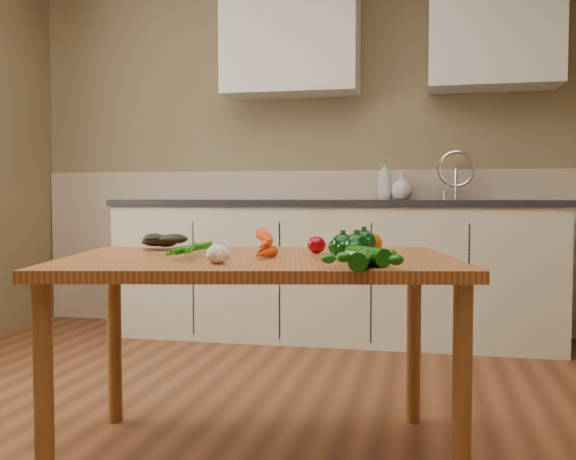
{
  "coord_description": "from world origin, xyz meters",
  "views": [
    {
      "loc": [
        0.79,
        -1.92,
        0.92
      ],
      "look_at": [
        0.28,
        0.46,
        0.79
      ],
      "focal_mm": 40.0,
      "sensor_mm": 36.0,
      "label": 1
    }
  ],
  "objects_px": {
    "soap_bottle_a": "(385,180)",
    "garlic_bulb": "(218,254)",
    "soap_bottle_c": "(402,186)",
    "zucchini_a": "(367,256)",
    "pepper_b": "(364,243)",
    "pepper_a": "(343,246)",
    "table": "(259,279)",
    "carrot_bunch": "(242,246)",
    "tomato_c": "(371,243)",
    "tomato_b": "(350,243)",
    "tomato_a": "(317,245)",
    "zucchini_b": "(362,259)",
    "pepper_c": "(356,247)",
    "soap_bottle_b": "(399,187)",
    "leafy_greens": "(158,238)"
  },
  "relations": [
    {
      "from": "soap_bottle_a",
      "to": "garlic_bulb",
      "type": "relative_size",
      "value": 3.61
    },
    {
      "from": "soap_bottle_c",
      "to": "zucchini_a",
      "type": "bearing_deg",
      "value": 98.2
    },
    {
      "from": "pepper_b",
      "to": "zucchini_a",
      "type": "relative_size",
      "value": 0.52
    },
    {
      "from": "soap_bottle_a",
      "to": "pepper_a",
      "type": "relative_size",
      "value": 3.15
    },
    {
      "from": "table",
      "to": "soap_bottle_c",
      "type": "distance_m",
      "value": 2.13
    },
    {
      "from": "pepper_b",
      "to": "soap_bottle_a",
      "type": "bearing_deg",
      "value": 91.44
    },
    {
      "from": "soap_bottle_c",
      "to": "table",
      "type": "bearing_deg",
      "value": 87.39
    },
    {
      "from": "carrot_bunch",
      "to": "tomato_c",
      "type": "distance_m",
      "value": 0.47
    },
    {
      "from": "table",
      "to": "tomato_b",
      "type": "height_order",
      "value": "tomato_b"
    },
    {
      "from": "table",
      "to": "garlic_bulb",
      "type": "xyz_separation_m",
      "value": [
        -0.06,
        -0.26,
        0.11
      ]
    },
    {
      "from": "tomato_a",
      "to": "zucchini_b",
      "type": "bearing_deg",
      "value": -65.95
    },
    {
      "from": "table",
      "to": "soap_bottle_c",
      "type": "relative_size",
      "value": 8.39
    },
    {
      "from": "table",
      "to": "tomato_a",
      "type": "height_order",
      "value": "tomato_a"
    },
    {
      "from": "soap_bottle_a",
      "to": "pepper_c",
      "type": "distance_m",
      "value": 2.16
    },
    {
      "from": "pepper_c",
      "to": "zucchini_b",
      "type": "xyz_separation_m",
      "value": [
        0.04,
        -0.27,
        -0.01
      ]
    },
    {
      "from": "soap_bottle_b",
      "to": "tomato_a",
      "type": "xyz_separation_m",
      "value": [
        -0.22,
        -1.98,
        -0.24
      ]
    },
    {
      "from": "table",
      "to": "tomato_a",
      "type": "bearing_deg",
      "value": 33.98
    },
    {
      "from": "tomato_b",
      "to": "zucchini_b",
      "type": "height_order",
      "value": "tomato_b"
    },
    {
      "from": "table",
      "to": "leafy_greens",
      "type": "xyz_separation_m",
      "value": [
        -0.46,
        0.2,
        0.13
      ]
    },
    {
      "from": "soap_bottle_c",
      "to": "tomato_c",
      "type": "distance_m",
      "value": 1.86
    },
    {
      "from": "tomato_a",
      "to": "tomato_b",
      "type": "distance_m",
      "value": 0.15
    },
    {
      "from": "pepper_b",
      "to": "soap_bottle_c",
      "type": "bearing_deg",
      "value": 88.13
    },
    {
      "from": "table",
      "to": "tomato_a",
      "type": "distance_m",
      "value": 0.27
    },
    {
      "from": "soap_bottle_a",
      "to": "pepper_a",
      "type": "height_order",
      "value": "soap_bottle_a"
    },
    {
      "from": "soap_bottle_b",
      "to": "leafy_greens",
      "type": "distance_m",
      "value": 2.14
    },
    {
      "from": "soap_bottle_b",
      "to": "pepper_b",
      "type": "bearing_deg",
      "value": 19.47
    },
    {
      "from": "pepper_b",
      "to": "tomato_c",
      "type": "bearing_deg",
      "value": 74.69
    },
    {
      "from": "pepper_a",
      "to": "pepper_c",
      "type": "xyz_separation_m",
      "value": [
        0.05,
        -0.04,
        0.0
      ]
    },
    {
      "from": "soap_bottle_a",
      "to": "soap_bottle_c",
      "type": "distance_m",
      "value": 0.14
    },
    {
      "from": "zucchini_a",
      "to": "garlic_bulb",
      "type": "bearing_deg",
      "value": -172.51
    },
    {
      "from": "soap_bottle_a",
      "to": "tomato_a",
      "type": "relative_size",
      "value": 3.78
    },
    {
      "from": "tomato_a",
      "to": "tomato_b",
      "type": "xyz_separation_m",
      "value": [
        0.11,
        0.09,
        0.0
      ]
    },
    {
      "from": "soap_bottle_c",
      "to": "tomato_a",
      "type": "bearing_deg",
      "value": 91.47
    },
    {
      "from": "tomato_b",
      "to": "zucchini_b",
      "type": "distance_m",
      "value": 0.57
    },
    {
      "from": "leafy_greens",
      "to": "zucchini_a",
      "type": "height_order",
      "value": "leafy_greens"
    },
    {
      "from": "table",
      "to": "pepper_a",
      "type": "bearing_deg",
      "value": -9.14
    },
    {
      "from": "carrot_bunch",
      "to": "zucchini_b",
      "type": "distance_m",
      "value": 0.55
    },
    {
      "from": "tomato_c",
      "to": "zucchini_a",
      "type": "relative_size",
      "value": 0.47
    },
    {
      "from": "soap_bottle_a",
      "to": "carrot_bunch",
      "type": "xyz_separation_m",
      "value": [
        -0.36,
        -2.11,
        -0.28
      ]
    },
    {
      "from": "table",
      "to": "tomato_b",
      "type": "xyz_separation_m",
      "value": [
        0.28,
        0.27,
        0.11
      ]
    },
    {
      "from": "zucchini_b",
      "to": "carrot_bunch",
      "type": "bearing_deg",
      "value": 145.16
    },
    {
      "from": "pepper_c",
      "to": "zucchini_a",
      "type": "height_order",
      "value": "pepper_c"
    },
    {
      "from": "tomato_b",
      "to": "zucchini_b",
      "type": "xyz_separation_m",
      "value": [
        0.1,
        -0.57,
        -0.01
      ]
    },
    {
      "from": "pepper_b",
      "to": "table",
      "type": "bearing_deg",
      "value": -158.89
    },
    {
      "from": "soap_bottle_c",
      "to": "tomato_a",
      "type": "height_order",
      "value": "soap_bottle_c"
    },
    {
      "from": "soap_bottle_c",
      "to": "carrot_bunch",
      "type": "relative_size",
      "value": 0.71
    },
    {
      "from": "garlic_bulb",
      "to": "tomato_a",
      "type": "distance_m",
      "value": 0.49
    },
    {
      "from": "soap_bottle_c",
      "to": "tomato_b",
      "type": "distance_m",
      "value": 1.81
    },
    {
      "from": "table",
      "to": "tomato_c",
      "type": "bearing_deg",
      "value": 17.59
    },
    {
      "from": "soap_bottle_a",
      "to": "tomato_b",
      "type": "relative_size",
      "value": 3.43
    }
  ]
}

